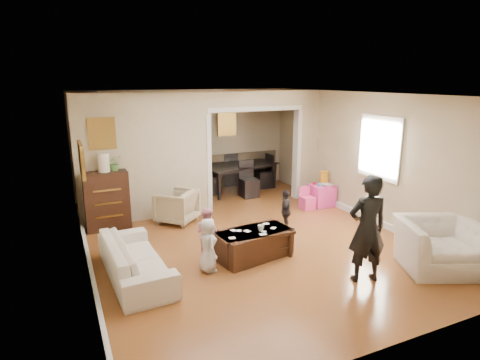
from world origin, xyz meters
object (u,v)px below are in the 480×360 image
dining_table (238,177)px  adult_person (367,229)px  armchair_back (177,206)px  coffee_table (254,244)px  play_table (321,195)px  child_toddler (286,211)px  armchair_front (440,246)px  dresser (107,200)px  child_kneel_a (208,245)px  child_kneel_b (207,233)px  coffee_cup (261,228)px  sofa (135,259)px  cyan_cup (320,185)px  table_lamp (103,162)px

dining_table → adult_person: adult_person is taller
armchair_back → dining_table: (2.13, 1.66, 0.02)m
coffee_table → play_table: bearing=34.7°
dining_table → child_toddler: child_toddler is taller
armchair_front → dresser: (-4.41, 3.95, 0.19)m
dresser → adult_person: 4.89m
dining_table → child_kneel_a: bearing=-133.1°
armchair_back → coffee_table: 2.26m
dresser → dining_table: dresser is taller
coffee_table → child_kneel_b: 0.79m
dresser → coffee_table: size_ratio=0.93×
coffee_cup → armchair_front: bearing=-33.1°
sofa → child_kneel_b: child_kneel_b is taller
armchair_front → dining_table: 5.46m
dresser → coffee_cup: dresser is taller
coffee_cup → play_table: (2.57, 1.90, -0.27)m
sofa → dining_table: 4.98m
play_table → cyan_cup: 0.30m
armchair_front → coffee_cup: (-2.31, 1.50, 0.13)m
armchair_back → cyan_cup: 3.28m
coffee_table → dining_table: 4.09m
coffee_table → dining_table: dining_table is taller
child_kneel_a → adult_person: bearing=-122.9°
armchair_back → table_lamp: (-1.32, 0.24, 0.98)m
adult_person → child_kneel_a: (-1.96, 1.21, -0.37)m
cyan_cup → sofa: bearing=-159.4°
sofa → armchair_back: 2.37m
child_toddler → cyan_cup: bearing=163.4°
sofa → coffee_cup: 2.01m
coffee_table → adult_person: 1.85m
coffee_cup → child_toddler: size_ratio=0.12×
armchair_front → child_kneel_a: 3.55m
dresser → armchair_back: bearing=-10.3°
armchair_front → coffee_table: size_ratio=0.95×
armchair_front → coffee_table: (-2.41, 1.55, -0.15)m
table_lamp → child_toddler: table_lamp is taller
armchair_front → adult_person: (-1.29, 0.19, 0.41)m
armchair_front → dresser: bearing=162.1°
sofa → table_lamp: 2.50m
play_table → child_kneel_b: child_kneel_b is taller
coffee_cup → child_kneel_b: (-0.80, 0.35, -0.08)m
armchair_back → play_table: bearing=130.0°
armchair_front → child_kneel_b: 3.62m
sofa → child_kneel_b: size_ratio=2.28×
cyan_cup → adult_person: bearing=-114.8°
adult_person → coffee_table: bearing=-38.3°
table_lamp → child_kneel_b: table_lamp is taller
play_table → table_lamp: bearing=173.3°
armchair_front → adult_person: 1.37m
armchair_front → dining_table: size_ratio=0.58×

